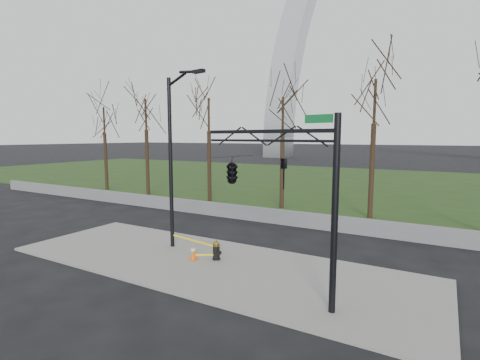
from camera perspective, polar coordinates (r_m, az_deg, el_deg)
The scene contains 11 objects.
ground at distance 15.53m, azimuth -5.15°, elevation -13.21°, with size 500.00×500.00×0.00m, color black.
sidewalk at distance 15.51m, azimuth -5.15°, elevation -13.04°, with size 18.00×6.00×0.10m, color slate.
grass_strip at distance 43.08m, azimuth 18.40°, elevation -0.55°, with size 120.00×40.00×0.06m, color #213312.
guardrail at distance 22.16m, azimuth 6.85°, elevation -5.89°, with size 60.00×0.30×0.90m, color #59595B.
gateway_arch at distance 91.45m, azimuth 25.44°, elevation 23.52°, with size 66.00×6.00×65.00m, color silver, non-canonical shape.
tree_row at distance 24.27m, azimuth 20.22°, elevation 5.33°, with size 54.60×4.00×9.70m.
fire_hydrant at distance 15.65m, azimuth -3.76°, elevation -11.12°, with size 0.53×0.37×0.86m.
traffic_cone at distance 15.76m, azimuth -7.43°, elevation -11.35°, with size 0.34×0.34×0.63m.
street_light at distance 16.90m, azimuth -10.52°, elevation 4.62°, with size 2.37×0.63×8.21m.
traffic_signal_mast at distance 12.39m, azimuth 1.35°, elevation 1.42°, with size 5.03×2.54×6.00m.
caution_tape at distance 16.40m, azimuth -7.02°, elevation -10.03°, with size 2.88×1.04×0.44m.
Camera 1 is at (8.41, -11.92, 5.32)m, focal length 26.88 mm.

